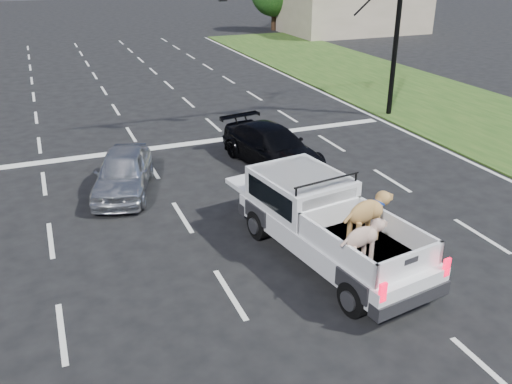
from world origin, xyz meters
The scene contains 7 objects.
ground centered at (0.00, 0.00, 0.00)m, with size 160.00×160.00×0.00m, color black.
road_markings centered at (0.00, 6.56, 0.01)m, with size 17.75×60.00×0.01m.
traffic_signal centered at (7.20, 10.50, 4.73)m, with size 9.11×0.31×7.00m.
building_right centered at (22.00, 34.00, 1.80)m, with size 12.00×7.00×3.60m, color #C0AE92.
pickup_truck centered at (0.91, 0.62, 0.96)m, with size 2.74×5.67×2.04m.
silver_sedan centered at (-2.94, 6.35, 0.66)m, with size 1.56×3.88×1.32m, color silver.
black_coupe centered at (2.20, 6.77, 0.67)m, with size 1.88×4.62×1.34m, color black.
Camera 1 is at (-4.92, -9.34, 6.88)m, focal length 38.00 mm.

